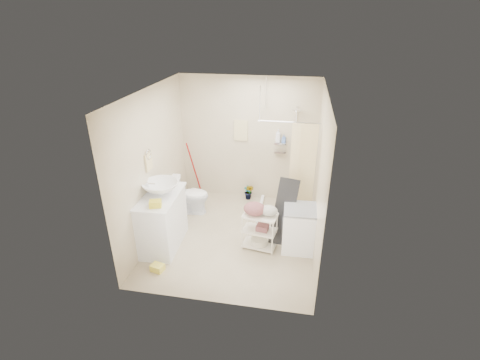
{
  "coord_description": "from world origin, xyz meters",
  "views": [
    {
      "loc": [
        1.03,
        -5.13,
        3.64
      ],
      "look_at": [
        0.07,
        0.25,
        1.03
      ],
      "focal_mm": 26.0,
      "sensor_mm": 36.0,
      "label": 1
    }
  ],
  "objects_px": {
    "toilet": "(190,195)",
    "vanity": "(162,221)",
    "laundry_rack": "(260,228)",
    "washing_machine": "(299,228)"
  },
  "relations": [
    {
      "from": "washing_machine",
      "to": "toilet",
      "type": "bearing_deg",
      "value": 157.31
    },
    {
      "from": "vanity",
      "to": "toilet",
      "type": "distance_m",
      "value": 1.16
    },
    {
      "from": "washing_machine",
      "to": "laundry_rack",
      "type": "height_order",
      "value": "washing_machine"
    },
    {
      "from": "toilet",
      "to": "laundry_rack",
      "type": "xyz_separation_m",
      "value": [
        1.53,
        -0.93,
        0.01
      ]
    },
    {
      "from": "toilet",
      "to": "laundry_rack",
      "type": "height_order",
      "value": "laundry_rack"
    },
    {
      "from": "toilet",
      "to": "vanity",
      "type": "bearing_deg",
      "value": 168.24
    },
    {
      "from": "toilet",
      "to": "laundry_rack",
      "type": "bearing_deg",
      "value": -127.24
    },
    {
      "from": "vanity",
      "to": "laundry_rack",
      "type": "distance_m",
      "value": 1.67
    },
    {
      "from": "washing_machine",
      "to": "laundry_rack",
      "type": "relative_size",
      "value": 1.01
    },
    {
      "from": "washing_machine",
      "to": "laundry_rack",
      "type": "bearing_deg",
      "value": -173.17
    }
  ]
}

